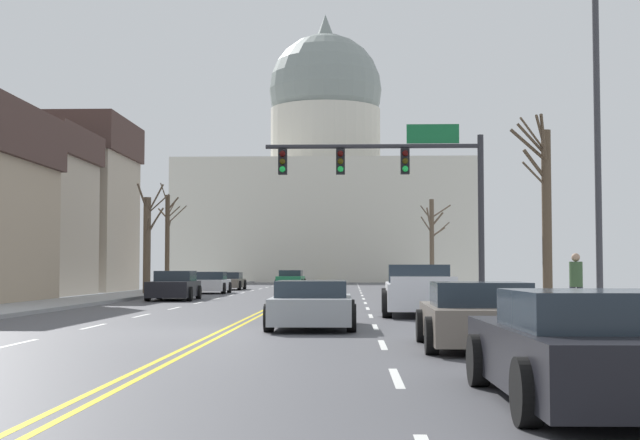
% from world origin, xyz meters
% --- Properties ---
extents(ground, '(20.00, 180.00, 0.20)m').
position_xyz_m(ground, '(0.00, -0.00, 0.02)').
color(ground, '#48484D').
extents(signal_gantry, '(7.91, 0.41, 6.54)m').
position_xyz_m(signal_gantry, '(4.74, 12.27, 4.85)').
color(signal_gantry, '#28282D').
rests_on(signal_gantry, ground).
extents(street_lamp_right, '(2.20, 0.24, 8.42)m').
position_xyz_m(street_lamp_right, '(7.93, -1.03, 5.08)').
color(street_lamp_right, '#333338').
rests_on(street_lamp_right, ground).
extents(capitol_building, '(31.91, 20.31, 30.72)m').
position_xyz_m(capitol_building, '(0.00, 82.72, 10.22)').
color(capitol_building, beige).
rests_on(capitol_building, ground).
extents(pickup_truck_near_00, '(2.44, 5.70, 1.56)m').
position_xyz_m(pickup_truck_near_00, '(5.03, 7.91, 0.71)').
color(pickup_truck_near_00, silver).
rests_on(pickup_truck_near_00, ground).
extents(sedan_near_01, '(2.13, 4.71, 1.15)m').
position_xyz_m(sedan_near_01, '(1.96, 1.50, 0.56)').
color(sedan_near_01, '#9EA3A8').
rests_on(sedan_near_01, ground).
extents(sedan_near_02, '(2.13, 4.26, 1.20)m').
position_xyz_m(sedan_near_02, '(5.21, -3.98, 0.56)').
color(sedan_near_02, '#6B6056').
rests_on(sedan_near_02, ground).
extents(sedan_near_03, '(2.10, 4.66, 1.22)m').
position_xyz_m(sedan_near_03, '(5.40, -10.81, 0.58)').
color(sedan_near_03, black).
rests_on(sedan_near_03, ground).
extents(sedan_oncoming_00, '(2.18, 4.69, 1.33)m').
position_xyz_m(sedan_oncoming_00, '(-5.18, 20.82, 0.63)').
color(sedan_oncoming_00, black).
rests_on(sedan_oncoming_00, ground).
extents(sedan_oncoming_01, '(2.13, 4.32, 1.25)m').
position_xyz_m(sedan_oncoming_01, '(-5.25, 31.98, 0.58)').
color(sedan_oncoming_01, silver).
rests_on(sedan_oncoming_01, ground).
extents(sedan_oncoming_02, '(2.08, 4.58, 1.19)m').
position_xyz_m(sedan_oncoming_02, '(-5.42, 41.02, 0.56)').
color(sedan_oncoming_02, '#6B6056').
rests_on(sedan_oncoming_02, ground).
extents(sedan_oncoming_03, '(2.19, 4.45, 1.31)m').
position_xyz_m(sedan_oncoming_03, '(-1.73, 49.34, 0.62)').
color(sedan_oncoming_03, '#1E7247').
rests_on(sedan_oncoming_03, ground).
extents(flank_building_01, '(11.88, 8.73, 10.95)m').
position_xyz_m(flank_building_01, '(-17.28, 36.98, 5.55)').
color(flank_building_01, '#B2A38E').
rests_on(flank_building_01, ground).
extents(bare_tree_00, '(1.23, 1.84, 5.86)m').
position_xyz_m(bare_tree_00, '(8.88, 7.48, 3.26)').
color(bare_tree_00, '#4C3D2D').
rests_on(bare_tree_00, ground).
extents(bare_tree_01, '(2.02, 2.98, 6.71)m').
position_xyz_m(bare_tree_01, '(-8.97, 37.83, 3.41)').
color(bare_tree_01, '#4C3D2D').
rests_on(bare_tree_01, ground).
extents(bare_tree_02, '(1.98, 1.74, 5.60)m').
position_xyz_m(bare_tree_02, '(7.95, 35.98, 3.16)').
color(bare_tree_02, brown).
rests_on(bare_tree_02, ground).
extents(bare_tree_03, '(1.57, 2.21, 5.73)m').
position_xyz_m(bare_tree_03, '(-7.80, 26.80, 2.82)').
color(bare_tree_03, brown).
rests_on(bare_tree_03, ground).
extents(pedestrian_00, '(0.35, 0.34, 1.70)m').
position_xyz_m(pedestrian_00, '(8.77, 3.35, 1.08)').
color(pedestrian_00, '#33333D').
rests_on(pedestrian_00, ground).
extents(bicycle_parked, '(0.12, 1.77, 0.85)m').
position_xyz_m(bicycle_parked, '(8.19, -3.45, 0.49)').
color(bicycle_parked, black).
rests_on(bicycle_parked, ground).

